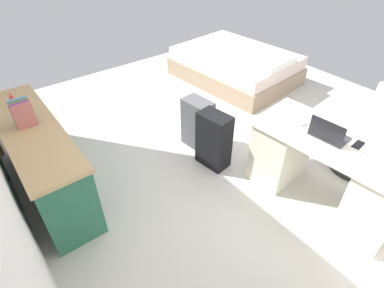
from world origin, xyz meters
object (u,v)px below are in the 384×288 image
(office_chair, at_px, (369,137))
(suitcase_spare_grey, at_px, (197,124))
(computer_mouse, at_px, (303,123))
(credenza, at_px, (42,159))
(figurine_small, at_px, (12,98))
(cell_phone_near_laptop, at_px, (358,145))
(bed, at_px, (236,66))
(suitcase_black, at_px, (214,140))
(laptop, at_px, (328,134))
(desk, at_px, (325,169))

(office_chair, height_order, suitcase_spare_grey, office_chair)
(office_chair, relative_size, computer_mouse, 9.40)
(credenza, bearing_deg, figurine_small, 0.16)
(cell_phone_near_laptop, bearing_deg, office_chair, -83.35)
(bed, bearing_deg, computer_mouse, 149.19)
(suitcase_spare_grey, bearing_deg, suitcase_black, 162.79)
(credenza, bearing_deg, cell_phone_near_laptop, -132.14)
(figurine_small, bearing_deg, cell_phone_near_laptop, -139.26)
(credenza, xyz_separation_m, suitcase_black, (-0.75, -1.60, -0.06))
(laptop, distance_m, figurine_small, 3.07)
(suitcase_spare_grey, bearing_deg, credenza, 72.06)
(office_chair, distance_m, cell_phone_near_laptop, 0.78)
(computer_mouse, height_order, cell_phone_near_laptop, computer_mouse)
(desk, xyz_separation_m, laptop, (0.06, 0.05, 0.40))
(office_chair, xyz_separation_m, credenza, (1.82, 2.87, -0.03))
(office_chair, distance_m, laptop, 0.91)
(computer_mouse, bearing_deg, office_chair, -117.63)
(desk, bearing_deg, figurine_small, 41.47)
(office_chair, distance_m, credenza, 3.39)
(credenza, relative_size, laptop, 5.49)
(suitcase_spare_grey, bearing_deg, cell_phone_near_laptop, -168.87)
(figurine_small, bearing_deg, desk, -138.53)
(computer_mouse, bearing_deg, bed, -35.80)
(office_chair, height_order, figurine_small, office_chair)
(credenza, xyz_separation_m, cell_phone_near_laptop, (-1.96, -2.17, 0.35))
(desk, height_order, office_chair, office_chair)
(desk, distance_m, suitcase_black, 1.17)
(figurine_small, bearing_deg, laptop, -138.41)
(office_chair, height_order, credenza, office_chair)
(suitcase_black, bearing_deg, cell_phone_near_laptop, -162.79)
(laptop, bearing_deg, computer_mouse, -4.03)
(suitcase_black, bearing_deg, credenza, 57.36)
(laptop, relative_size, cell_phone_near_laptop, 2.41)
(suitcase_black, relative_size, suitcase_spare_grey, 1.06)
(office_chair, height_order, bed, office_chair)
(credenza, height_order, computer_mouse, credenza)
(credenza, distance_m, computer_mouse, 2.56)
(computer_mouse, bearing_deg, laptop, 170.98)
(bed, bearing_deg, figurine_small, 92.05)
(computer_mouse, relative_size, figurine_small, 0.91)
(credenza, distance_m, bed, 3.41)
(cell_phone_near_laptop, bearing_deg, desk, 22.40)
(cell_phone_near_laptop, bearing_deg, bed, -29.11)
(office_chair, xyz_separation_m, figurine_small, (2.37, 2.87, 0.42))
(desk, xyz_separation_m, cell_phone_near_laptop, (-0.16, -0.08, 0.36))
(cell_phone_near_laptop, relative_size, figurine_small, 1.24)
(credenza, relative_size, suitcase_black, 2.75)
(office_chair, relative_size, suitcase_black, 1.44)
(suitcase_spare_grey, relative_size, figurine_small, 5.62)
(computer_mouse, bearing_deg, figurine_small, 40.33)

